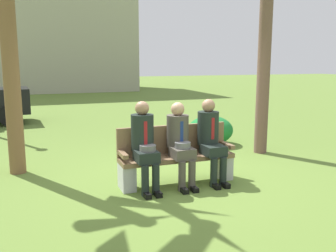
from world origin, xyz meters
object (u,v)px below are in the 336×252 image
Objects in this scene: park_bench at (176,157)px; seated_man_right at (210,136)px; seated_man_middle at (180,140)px; shrub_near_bench at (210,130)px; building_backdrop at (39,15)px; seated_man_left at (144,141)px.

seated_man_right reaches higher than park_bench.
park_bench is 0.64m from seated_man_right.
seated_man_right reaches higher than seated_man_middle.
park_bench is 1.38× the size of seated_man_right.
seated_man_middle is 2.96m from shrub_near_bench.
park_bench is at bearing 167.15° from seated_man_right.
building_backdrop reaches higher than park_bench.
seated_man_middle is 0.53m from seated_man_right.
seated_man_middle is 1.21× the size of shrub_near_bench.
park_bench is at bearing 96.96° from seated_man_middle.
seated_man_middle is (0.57, -0.00, -0.02)m from seated_man_left.
park_bench is 0.32m from seated_man_middle.
seated_man_right is at bearing -12.85° from park_bench.
shrub_near_bench is at bearing 62.86° from seated_man_right.
seated_man_right is 1.24× the size of shrub_near_bench.
seated_man_right is (1.09, 0.00, -0.00)m from seated_man_left.
seated_man_left reaches higher than shrub_near_bench.
building_backdrop is at bearing 93.53° from park_bench.
building_backdrop is (-1.29, 20.82, 4.11)m from seated_man_middle.
building_backdrop is (-0.73, 20.81, 4.09)m from seated_man_left.
shrub_near_bench is (1.75, 2.24, -0.09)m from park_bench.
shrub_near_bench is (1.21, 2.36, -0.40)m from seated_man_right.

